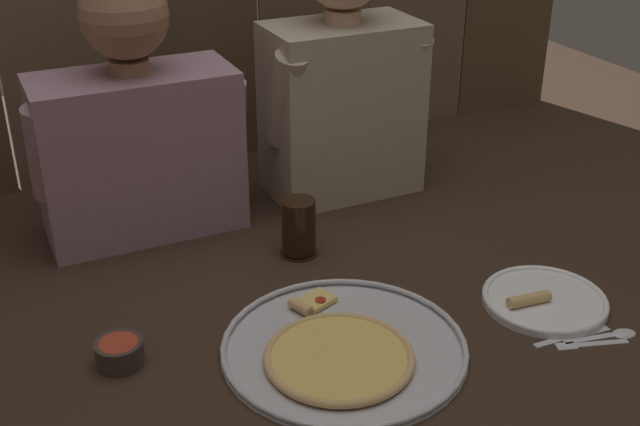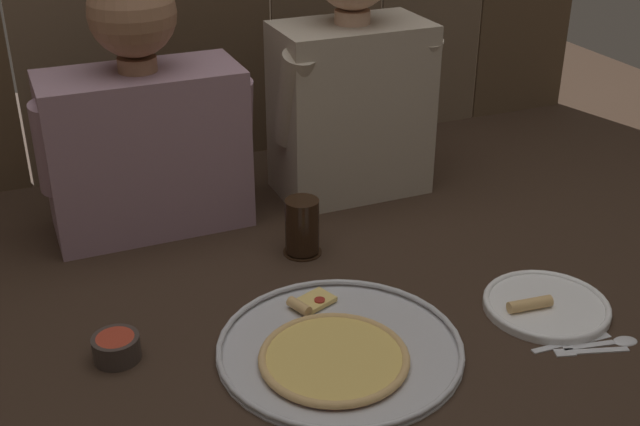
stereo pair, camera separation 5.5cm
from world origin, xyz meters
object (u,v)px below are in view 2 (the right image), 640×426
pizza_tray (338,350)px  diner_left (143,117)px  drinking_glass (302,227)px  dipping_bowl (116,346)px  diner_right (351,74)px  dinner_plate (546,305)px

pizza_tray → diner_left: diner_left is taller
drinking_glass → diner_left: diner_left is taller
pizza_tray → dipping_bowl: 0.37m
drinking_glass → dipping_bowl: (-0.42, -0.21, -0.04)m
diner_left → diner_right: bearing=-0.0°
pizza_tray → dipping_bowl: (-0.35, 0.14, 0.01)m
pizza_tray → diner_right: diner_right is taller
drinking_glass → diner_left: (-0.26, 0.25, 0.19)m
dinner_plate → diner_left: bearing=133.8°
dinner_plate → diner_right: diner_right is taller
pizza_tray → diner_left: 0.67m
pizza_tray → drinking_glass: 0.36m
dipping_bowl → diner_right: 0.84m
dipping_bowl → diner_left: 0.54m
drinking_glass → diner_left: size_ratio=0.22×
pizza_tray → dipping_bowl: bearing=158.7°
dinner_plate → diner_right: (-0.12, 0.62, 0.28)m
dinner_plate → drinking_glass: (-0.34, 0.37, 0.05)m
dipping_bowl → diner_right: diner_right is taller
pizza_tray → diner_left: (-0.18, 0.60, 0.24)m
dinner_plate → diner_left: size_ratio=0.41×
drinking_glass → diner_right: size_ratio=0.20×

